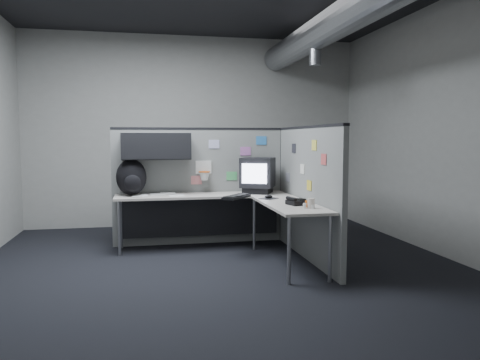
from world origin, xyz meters
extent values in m
cube|color=black|center=(0.00, 0.00, -0.01)|extent=(5.60, 5.60, 0.01)
cube|color=#9E9E99|center=(0.00, 2.80, 1.60)|extent=(5.60, 0.01, 3.20)
cube|color=#9E9E99|center=(0.00, -2.80, 1.60)|extent=(5.60, 0.01, 3.20)
cube|color=#9E9E99|center=(2.80, 0.00, 1.60)|extent=(0.01, 5.60, 3.20)
cylinder|color=slate|center=(1.40, 0.00, 2.85)|extent=(0.40, 5.49, 0.40)
cylinder|color=slate|center=(1.40, 0.80, 2.60)|extent=(0.16, 0.16, 0.30)
cube|color=slate|center=(-0.08, 1.30, 0.80)|extent=(2.43, 0.06, 1.60)
cube|color=black|center=(-0.08, 1.30, 1.61)|extent=(2.43, 0.07, 0.03)
cube|color=black|center=(1.10, 1.30, 0.80)|extent=(0.07, 0.07, 1.60)
cube|color=black|center=(-0.70, 1.10, 1.38)|extent=(0.90, 0.35, 0.35)
cube|color=black|center=(-0.70, 0.93, 1.38)|extent=(0.90, 0.02, 0.33)
cube|color=silver|center=(-0.05, 1.26, 1.08)|extent=(0.22, 0.02, 0.18)
torus|color=#D85914|center=(-0.05, 1.17, 1.02)|extent=(0.16, 0.16, 0.01)
cone|color=white|center=(-0.05, 1.17, 0.96)|extent=(0.14, 0.14, 0.11)
cube|color=orange|center=(-0.95, 1.26, 1.02)|extent=(0.15, 0.01, 0.12)
cube|color=silver|center=(0.10, 1.26, 1.40)|extent=(0.15, 0.01, 0.12)
cube|color=#4CB266|center=(0.35, 1.26, 0.95)|extent=(0.15, 0.01, 0.12)
cube|color=#B266B2|center=(0.55, 1.26, 1.30)|extent=(0.15, 0.01, 0.12)
cube|color=#337FCC|center=(0.78, 1.26, 1.45)|extent=(0.15, 0.01, 0.12)
cube|color=#D87F7F|center=(-0.15, 1.26, 0.90)|extent=(0.15, 0.01, 0.12)
cube|color=slate|center=(1.10, 0.22, 0.80)|extent=(0.06, 2.23, 1.60)
cube|color=black|center=(1.10, 0.22, 1.61)|extent=(0.07, 2.23, 0.03)
cube|color=#26262D|center=(1.06, 0.65, 1.35)|extent=(0.01, 0.15, 0.12)
cube|color=silver|center=(1.06, 0.30, 1.10)|extent=(0.01, 0.15, 0.12)
cube|color=#E5D84C|center=(1.06, -0.10, 1.40)|extent=(0.01, 0.15, 0.12)
cube|color=gray|center=(1.06, 0.90, 0.95)|extent=(0.01, 0.15, 0.12)
cube|color=#CC4C4C|center=(1.06, -0.40, 1.25)|extent=(0.01, 0.15, 0.12)
cube|color=gold|center=(1.06, 0.05, 0.92)|extent=(0.01, 0.15, 0.12)
cube|color=beige|center=(-0.10, 0.98, 0.71)|extent=(2.30, 0.56, 0.03)
cube|color=beige|center=(0.78, -0.07, 0.71)|extent=(0.56, 1.55, 0.03)
cube|color=black|center=(-0.10, 1.20, 0.40)|extent=(2.18, 0.02, 0.55)
cylinder|color=gray|center=(-1.18, 0.76, 0.35)|extent=(0.04, 0.04, 0.70)
cylinder|color=gray|center=(-1.18, 1.20, 0.35)|extent=(0.04, 0.04, 0.70)
cylinder|color=gray|center=(0.56, 0.76, 0.35)|extent=(0.04, 0.04, 0.70)
cylinder|color=gray|center=(0.56, -0.78, 0.35)|extent=(0.04, 0.04, 0.70)
cylinder|color=gray|center=(1.00, -0.78, 0.35)|extent=(0.04, 0.04, 0.70)
cube|color=black|center=(0.67, 1.01, 0.77)|extent=(0.49, 0.52, 0.08)
cube|color=black|center=(0.67, 1.01, 1.01)|extent=(0.57, 0.57, 0.41)
cube|color=silver|center=(0.57, 0.80, 1.01)|extent=(0.31, 0.15, 0.26)
cube|color=black|center=(0.27, 0.50, 0.74)|extent=(0.43, 0.46, 0.03)
cube|color=black|center=(0.27, 0.50, 0.77)|extent=(0.38, 0.42, 0.01)
cube|color=black|center=(0.65, 0.38, 0.73)|extent=(0.27, 0.27, 0.01)
ellipsoid|color=black|center=(0.65, 0.38, 0.76)|extent=(0.11, 0.08, 0.04)
cube|color=black|center=(0.82, -0.21, 0.76)|extent=(0.22, 0.23, 0.05)
cylinder|color=black|center=(0.76, -0.22, 0.80)|extent=(0.08, 0.18, 0.04)
cube|color=black|center=(0.87, -0.21, 0.79)|extent=(0.10, 0.12, 0.02)
cylinder|color=silver|center=(0.89, -0.46, 0.76)|extent=(0.05, 0.05, 0.06)
cylinder|color=silver|center=(0.82, -0.49, 0.76)|extent=(0.05, 0.05, 0.05)
cylinder|color=silver|center=(0.89, -0.53, 0.75)|extent=(0.04, 0.04, 0.05)
cylinder|color=#D85914|center=(0.87, -0.41, 0.77)|extent=(0.05, 0.05, 0.07)
cylinder|color=beige|center=(0.89, -0.50, 0.78)|extent=(0.10, 0.10, 0.11)
cube|color=white|center=(-0.45, 0.94, 0.73)|extent=(0.21, 0.29, 0.00)
cube|color=white|center=(-0.69, 1.08, 0.73)|extent=(0.21, 0.29, 0.00)
cube|color=white|center=(-0.92, 0.98, 0.74)|extent=(0.21, 0.29, 0.00)
cube|color=white|center=(-0.55, 1.13, 0.74)|extent=(0.21, 0.29, 0.00)
ellipsoid|color=black|center=(-1.03, 1.07, 0.97)|extent=(0.45, 0.36, 0.48)
ellipsoid|color=black|center=(-1.01, 0.91, 0.90)|extent=(0.24, 0.17, 0.22)
camera|label=1|loc=(-0.84, -5.22, 1.47)|focal=35.00mm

